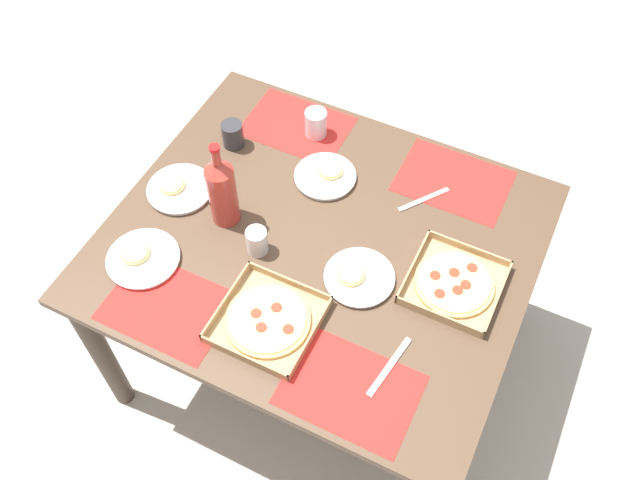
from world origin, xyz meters
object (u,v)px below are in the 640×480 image
pizza_box_corner_right (454,283)px  soda_bottle (222,190)px  plate_far_right (326,176)px  cup_red (257,241)px  cup_clear_left (233,135)px  pizza_box_edge_far (268,320)px  plate_far_left (179,189)px  plate_near_right (142,258)px  plate_middle (358,277)px  cup_spare (316,123)px

pizza_box_corner_right → soda_bottle: soda_bottle is taller
plate_far_right → cup_red: (0.06, 0.35, 0.04)m
pizza_box_corner_right → soda_bottle: bearing=5.8°
soda_bottle → cup_clear_left: soda_bottle is taller
pizza_box_edge_far → plate_far_left: size_ratio=1.30×
cup_clear_left → cup_red: bearing=129.5°
plate_far_left → pizza_box_corner_right: bearing=-176.9°
pizza_box_corner_right → plate_near_right: bearing=20.6°
plate_far_left → cup_clear_left: size_ratio=2.34×
pizza_box_corner_right → plate_far_right: pizza_box_corner_right is taller
plate_middle → soda_bottle: bearing=-3.7°
plate_far_right → plate_near_right: same height
plate_far_right → plate_far_left: size_ratio=0.96×
cup_clear_left → plate_far_left: bearing=78.3°
pizza_box_corner_right → cup_red: 0.60m
plate_middle → cup_clear_left: cup_clear_left is taller
soda_bottle → cup_red: (-0.15, 0.07, -0.09)m
cup_clear_left → pizza_box_corner_right: bearing=166.4°
soda_bottle → cup_clear_left: size_ratio=3.49×
plate_far_left → plate_middle: bearing=175.3°
plate_near_right → cup_red: cup_red is taller
plate_far_left → plate_near_right: 0.29m
plate_middle → cup_spare: bearing=-51.9°
plate_far_right → soda_bottle: 0.38m
plate_far_left → soda_bottle: soda_bottle is taller
cup_red → pizza_box_corner_right: bearing=-166.3°
cup_clear_left → cup_spare: size_ratio=0.93×
soda_bottle → cup_clear_left: 0.33m
pizza_box_edge_far → plate_far_left: 0.58m
cup_clear_left → soda_bottle: bearing=116.0°
cup_red → plate_middle: bearing=-173.3°
plate_far_left → cup_red: (-0.35, 0.09, 0.04)m
pizza_box_edge_far → plate_middle: 0.30m
cup_red → cup_clear_left: bearing=-50.5°
soda_bottle → plate_far_left: bearing=-7.3°
pizza_box_edge_far → pizza_box_corner_right: (-0.44, -0.35, 0.00)m
cup_clear_left → pizza_box_edge_far: bearing=128.1°
plate_near_right → cup_spare: size_ratio=2.25×
pizza_box_edge_far → cup_spare: 0.76m
pizza_box_edge_far → plate_near_right: 0.45m
plate_middle → soda_bottle: soda_bottle is taller
plate_near_right → soda_bottle: 0.32m
plate_middle → cup_red: bearing=6.7°
plate_far_right → cup_spare: size_ratio=2.08×
cup_clear_left → cup_spare: (-0.23, -0.17, 0.00)m
cup_spare → plate_far_left: bearing=56.4°
pizza_box_edge_far → plate_far_left: bearing=-31.3°
plate_far_left → plate_far_right: bearing=-147.2°
plate_middle → cup_clear_left: (0.61, -0.32, 0.04)m
cup_red → plate_near_right: bearing=32.5°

